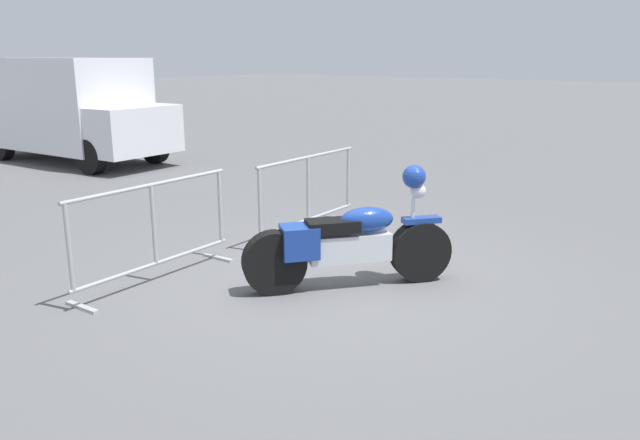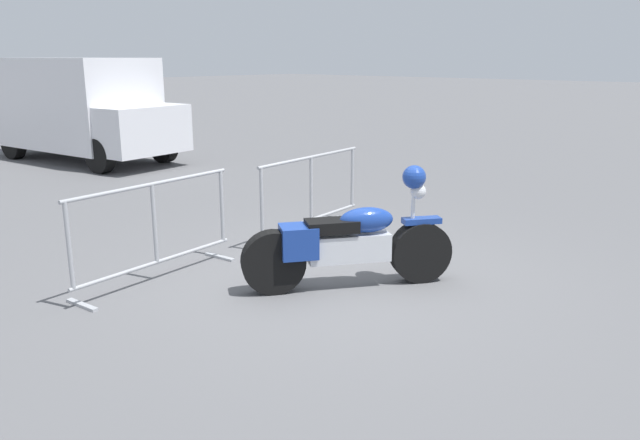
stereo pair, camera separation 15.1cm
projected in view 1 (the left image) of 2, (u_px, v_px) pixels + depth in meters
The scene contains 6 objects.
ground_plane at pixel (339, 279), 6.74m from camera, with size 120.00×120.00×0.00m, color #5B5B5E.
motorcycle at pixel (349, 242), 6.41m from camera, with size 1.92×1.44×1.26m.
crowd_barrier_near at pixel (154, 232), 6.55m from camera, with size 2.08×0.63×1.07m.
crowd_barrier_far at pixel (308, 194), 8.33m from camera, with size 2.08×0.63×1.07m.
delivery_van at pixel (67, 106), 14.14m from camera, with size 2.53×5.19×2.31m.
planter_island at pixel (105, 114), 22.30m from camera, with size 3.78×3.78×1.07m.
Camera 1 is at (-4.95, -3.99, 2.33)m, focal length 35.00 mm.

